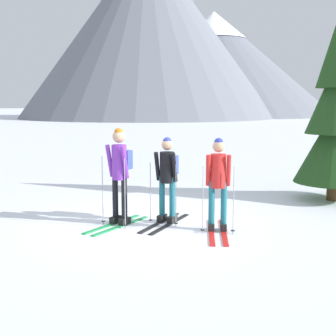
{
  "coord_description": "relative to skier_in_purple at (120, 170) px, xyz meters",
  "views": [
    {
      "loc": [
        0.51,
        -8.49,
        2.3
      ],
      "look_at": [
        0.23,
        0.23,
        1.05
      ],
      "focal_mm": 48.3,
      "sensor_mm": 36.0,
      "label": 1
    }
  ],
  "objects": [
    {
      "name": "skier_in_black",
      "position": [
        0.9,
        0.16,
        -0.13
      ],
      "size": [
        0.94,
        1.62,
        1.67
      ],
      "color": "black",
      "rests_on": "ground"
    },
    {
      "name": "ground_plane",
      "position": [
        0.68,
        0.09,
        -1.06
      ],
      "size": [
        400.0,
        400.0,
        0.0
      ],
      "primitive_type": "plane",
      "color": "white"
    },
    {
      "name": "skier_in_red",
      "position": [
        1.82,
        -0.41,
        -0.13
      ],
      "size": [
        0.61,
        1.68,
        1.7
      ],
      "color": "red",
      "rests_on": "ground"
    },
    {
      "name": "mountain_ridge_distant",
      "position": [
        0.65,
        71.61,
        11.19
      ],
      "size": [
        54.12,
        56.07,
        27.77
      ],
      "color": "slate",
      "rests_on": "ground"
    },
    {
      "name": "skier_in_purple",
      "position": [
        0.0,
        0.0,
        0.0
      ],
      "size": [
        1.1,
        1.53,
        1.85
      ],
      "color": "green",
      "rests_on": "ground"
    }
  ]
}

